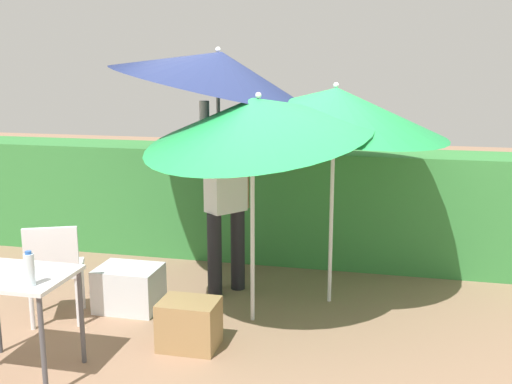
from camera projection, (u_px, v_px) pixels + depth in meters
name	position (u px, v px, depth m)	size (l,w,h in m)	color
ground_plane	(248.00, 322.00, 5.40)	(24.00, 24.00, 0.00)	#937056
hedge_row	(287.00, 204.00, 7.03)	(8.00, 0.70, 1.26)	#38843D
umbrella_rainbow	(255.00, 118.00, 5.05)	(1.97, 1.95, 2.20)	silver
umbrella_orange	(218.00, 70.00, 5.79)	(2.04, 2.01, 2.58)	silver
umbrella_yellow	(335.00, 108.00, 5.50)	(2.09, 2.07, 2.12)	silver
person_vendor	(226.00, 199.00, 5.91)	(0.41, 0.49, 1.88)	black
chair_plastic	(54.00, 266.00, 5.29)	(0.58, 0.58, 0.89)	silver
cooler_box	(129.00, 288.00, 5.65)	(0.56, 0.44, 0.40)	silver
crate_cardboard	(189.00, 324.00, 4.89)	(0.46, 0.35, 0.39)	#9E7A4C
folding_table	(15.00, 287.00, 4.37)	(0.80, 0.60, 0.77)	#4C4C51
bottle_water	(29.00, 269.00, 4.11)	(0.07, 0.07, 0.24)	silver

